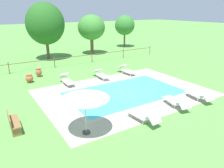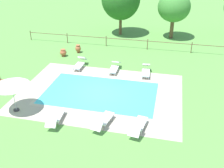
% 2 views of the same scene
% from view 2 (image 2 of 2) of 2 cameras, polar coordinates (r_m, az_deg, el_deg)
% --- Properties ---
extents(ground_plane, '(160.00, 160.00, 0.00)m').
position_cam_2_polar(ground_plane, '(18.45, -2.57, -1.92)').
color(ground_plane, '#599342').
extents(pool_deck_paving, '(11.12, 8.01, 0.01)m').
position_cam_2_polar(pool_deck_paving, '(18.45, -2.57, -1.91)').
color(pool_deck_paving, '#B2A893').
rests_on(pool_deck_paving, ground).
extents(swimming_pool_water, '(7.71, 4.61, 0.01)m').
position_cam_2_polar(swimming_pool_water, '(18.45, -2.57, -1.91)').
color(swimming_pool_water, '#42CCD6').
rests_on(swimming_pool_water, ground).
extents(pool_coping_rim, '(8.19, 5.09, 0.01)m').
position_cam_2_polar(pool_coping_rim, '(18.45, -2.57, -1.90)').
color(pool_coping_rim, '#C0B59F').
rests_on(pool_coping_rim, ground).
extents(sun_lounger_north_near_steps, '(0.60, 2.07, 0.71)m').
position_cam_2_polar(sun_lounger_north_near_steps, '(21.37, 0.51, 3.61)').
color(sun_lounger_north_near_steps, white).
rests_on(sun_lounger_north_near_steps, ground).
extents(sun_lounger_north_mid, '(0.76, 1.98, 0.91)m').
position_cam_2_polar(sun_lounger_north_mid, '(15.73, -11.97, -6.84)').
color(sun_lounger_north_mid, white).
rests_on(sun_lounger_north_mid, ground).
extents(sun_lounger_north_far, '(0.64, 2.02, 0.82)m').
position_cam_2_polar(sun_lounger_north_far, '(22.16, -6.93, 4.38)').
color(sun_lounger_north_far, white).
rests_on(sun_lounger_north_far, ground).
extents(sun_lounger_north_end, '(0.98, 2.04, 0.88)m').
position_cam_2_polar(sun_lounger_north_end, '(15.16, -1.90, -7.66)').
color(sun_lounger_north_end, white).
rests_on(sun_lounger_north_end, ground).
extents(sun_lounger_south_near_corner, '(0.76, 2.08, 0.78)m').
position_cam_2_polar(sun_lounger_south_near_corner, '(20.96, 7.28, 2.88)').
color(sun_lounger_south_near_corner, white).
rests_on(sun_lounger_south_near_corner, ground).
extents(sun_lounger_south_mid, '(0.89, 2.04, 0.88)m').
position_cam_2_polar(sun_lounger_south_mid, '(14.84, 5.71, -8.73)').
color(sun_lounger_south_mid, white).
rests_on(sun_lounger_south_mid, ground).
extents(patio_umbrella_open_foreground, '(2.18, 2.18, 2.18)m').
position_cam_2_polar(patio_umbrella_open_foreground, '(16.70, -20.87, 0.20)').
color(patio_umbrella_open_foreground, '#383838').
rests_on(patio_umbrella_open_foreground, ground).
extents(terracotta_urn_near_fence, '(0.52, 0.52, 0.75)m').
position_cam_2_polar(terracotta_urn_near_fence, '(25.34, -7.28, 7.56)').
color(terracotta_urn_near_fence, '#A85B38').
rests_on(terracotta_urn_near_fence, ground).
extents(terracotta_urn_by_tree, '(0.59, 0.59, 0.66)m').
position_cam_2_polar(terracotta_urn_by_tree, '(24.71, -10.43, 6.66)').
color(terracotta_urn_by_tree, '#A85B38').
rests_on(terracotta_urn_by_tree, ground).
extents(perimeter_fence, '(20.65, 0.08, 1.05)m').
position_cam_2_polar(perimeter_fence, '(26.30, 3.14, 9.23)').
color(perimeter_fence, brown).
rests_on(perimeter_fence, ground).
extents(tree_west_mid, '(3.35, 3.35, 4.84)m').
position_cam_2_polar(tree_west_mid, '(29.18, 13.18, 15.75)').
color(tree_west_mid, brown).
rests_on(tree_west_mid, ground).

